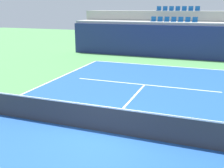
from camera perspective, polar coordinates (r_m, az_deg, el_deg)
ground_plane at (r=9.70m, az=-2.10°, el=-10.12°), size 80.00×80.00×0.00m
court_surface at (r=9.70m, az=-2.10°, el=-10.09°), size 11.00×24.00×0.01m
baseline_far at (r=20.72m, az=10.56°, el=3.85°), size 11.00×0.10×0.00m
service_line_far at (r=15.43m, az=6.95°, el=-0.15°), size 8.26×0.10×0.00m
centre_service_line at (r=12.48m, az=3.49°, el=-3.98°), size 0.10×6.40×0.00m
back_wall at (r=23.93m, az=12.23°, el=8.74°), size 18.23×0.30×2.81m
stands_tier_lower at (r=25.24m, az=12.70°, el=9.33°), size 18.23×2.40×3.03m
stands_tier_upper at (r=27.57m, az=13.47°, el=10.78°), size 18.23×2.40×3.95m
seating_row_lower at (r=25.21m, az=12.96°, el=13.06°), size 4.10×0.44×0.44m
seating_row_upper at (r=27.57m, az=13.78°, el=15.13°), size 4.10×0.44×0.44m
tennis_net at (r=9.49m, az=-2.13°, el=-7.36°), size 11.08×0.08×1.07m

